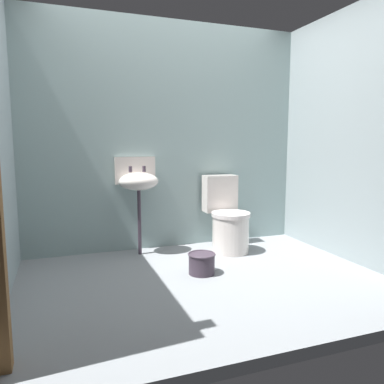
% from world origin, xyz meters
% --- Properties ---
extents(ground_plane, '(3.39, 2.43, 0.08)m').
position_xyz_m(ground_plane, '(0.00, 0.00, -0.04)').
color(ground_plane, gray).
extents(wall_back, '(3.39, 0.10, 2.40)m').
position_xyz_m(wall_back, '(0.00, 1.07, 1.20)').
color(wall_back, '#8CA5A4').
rests_on(wall_back, ground).
extents(wall_right, '(0.10, 2.23, 2.40)m').
position_xyz_m(wall_right, '(1.55, 0.10, 1.20)').
color(wall_right, '#919EA1').
rests_on(wall_right, ground).
extents(toilet_near_wall, '(0.41, 0.60, 0.78)m').
position_xyz_m(toilet_near_wall, '(0.55, 0.67, 0.32)').
color(toilet_near_wall, silver).
rests_on(toilet_near_wall, ground).
extents(sink, '(0.42, 0.34, 0.99)m').
position_xyz_m(sink, '(-0.36, 0.85, 0.75)').
color(sink, '#3D323E').
rests_on(sink, ground).
extents(bucket, '(0.24, 0.24, 0.18)m').
position_xyz_m(bucket, '(0.03, 0.08, 0.10)').
color(bucket, '#3D323E').
rests_on(bucket, ground).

